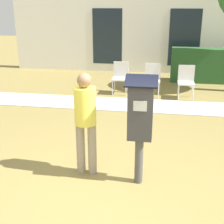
# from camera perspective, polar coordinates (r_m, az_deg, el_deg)

# --- Properties ---
(ground_plane) EXTENTS (40.00, 40.00, 0.00)m
(ground_plane) POSITION_cam_1_polar(r_m,az_deg,el_deg) (4.41, -1.27, -15.34)
(ground_plane) COLOR olive
(sidewalk) EXTENTS (12.00, 1.10, 0.02)m
(sidewalk) POSITION_cam_1_polar(r_m,az_deg,el_deg) (8.04, 4.00, 1.29)
(sidewalk) COLOR beige
(sidewalk) RESTS_ON ground
(building_facade) EXTENTS (10.00, 0.26, 3.20)m
(building_facade) POSITION_cam_1_polar(r_m,az_deg,el_deg) (11.81, 6.18, 14.92)
(building_facade) COLOR white
(building_facade) RESTS_ON ground
(parking_meter) EXTENTS (0.44, 0.31, 1.59)m
(parking_meter) POSITION_cam_1_polar(r_m,az_deg,el_deg) (4.30, 5.19, -1.00)
(parking_meter) COLOR #4C4C4C
(parking_meter) RESTS_ON ground
(person_standing) EXTENTS (0.32, 0.32, 1.58)m
(person_standing) POSITION_cam_1_polar(r_m,az_deg,el_deg) (4.57, -4.87, -0.87)
(person_standing) COLOR gray
(person_standing) RESTS_ON ground
(outdoor_chair_left) EXTENTS (0.44, 0.44, 0.90)m
(outdoor_chair_left) POSITION_cam_1_polar(r_m,az_deg,el_deg) (9.03, 1.59, 6.77)
(outdoor_chair_left) COLOR silver
(outdoor_chair_left) RESTS_ON ground
(outdoor_chair_middle) EXTENTS (0.44, 0.44, 0.90)m
(outdoor_chair_middle) POSITION_cam_1_polar(r_m,az_deg,el_deg) (8.85, 7.41, 6.36)
(outdoor_chair_middle) COLOR silver
(outdoor_chair_middle) RESTS_ON ground
(outdoor_chair_right) EXTENTS (0.44, 0.44, 0.90)m
(outdoor_chair_right) POSITION_cam_1_polar(r_m,az_deg,el_deg) (8.77, 13.40, 5.86)
(outdoor_chair_right) COLOR silver
(outdoor_chair_right) RESTS_ON ground
(hedge_row) EXTENTS (2.92, 0.60, 1.10)m
(hedge_row) POSITION_cam_1_polar(r_m,az_deg,el_deg) (10.82, 18.58, 8.02)
(hedge_row) COLOR #285628
(hedge_row) RESTS_ON ground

